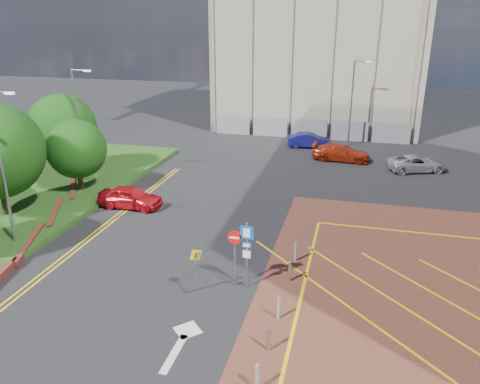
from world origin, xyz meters
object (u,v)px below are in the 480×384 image
at_px(lamp_left_near, 2,162).
at_px(car_blue_back, 310,140).
at_px(car_red_back, 341,152).
at_px(car_silver_back, 417,163).
at_px(tree_d, 62,127).
at_px(lamp_left_far, 78,121).
at_px(car_red_left, 130,197).
at_px(tree_c, 77,149).
at_px(lamp_back, 352,100).
at_px(warning_sign, 193,266).
at_px(sign_cluster, 242,248).

distance_m(lamp_left_near, car_blue_back, 27.94).
relative_size(car_red_back, car_silver_back, 1.07).
relative_size(tree_d, lamp_left_far, 0.76).
height_order(car_red_left, car_red_back, car_red_back).
distance_m(tree_c, tree_d, 4.30).
bearing_deg(car_silver_back, lamp_back, 19.56).
bearing_deg(car_red_back, tree_c, 129.41).
distance_m(warning_sign, car_red_left, 11.44).
relative_size(tree_c, warning_sign, 2.19).
bearing_deg(sign_cluster, lamp_left_far, 143.18).
bearing_deg(sign_cluster, car_blue_back, 89.60).
xyz_separation_m(tree_d, car_silver_back, (26.08, 8.18, -3.23)).
distance_m(lamp_left_far, warning_sign, 17.98).
relative_size(tree_c, lamp_back, 0.61).
relative_size(sign_cluster, car_red_left, 0.78).
relative_size(lamp_left_near, car_red_back, 1.63).
bearing_deg(car_blue_back, warning_sign, 169.23).
distance_m(tree_c, car_silver_back, 25.77).
bearing_deg(car_red_back, car_red_left, 141.22).
relative_size(tree_d, lamp_back, 0.76).
bearing_deg(lamp_back, sign_cluster, -97.97).
bearing_deg(tree_d, car_blue_back, 38.44).
height_order(tree_d, sign_cluster, tree_d).
distance_m(lamp_back, car_silver_back, 9.52).
bearing_deg(tree_d, sign_cluster, -35.58).
bearing_deg(car_red_left, lamp_left_far, 56.90).
bearing_deg(warning_sign, sign_cluster, 31.58).
height_order(lamp_left_far, car_blue_back, lamp_left_far).
relative_size(lamp_left_near, lamp_left_far, 1.00).
xyz_separation_m(lamp_back, sign_cluster, (-3.78, -27.02, -2.41)).
relative_size(sign_cluster, warning_sign, 1.43).
relative_size(lamp_left_far, warning_sign, 3.58).
relative_size(tree_d, sign_cluster, 1.90).
bearing_deg(car_blue_back, lamp_back, -73.36).
height_order(warning_sign, car_silver_back, warning_sign).
height_order(tree_d, lamp_back, lamp_back).
distance_m(lamp_left_near, lamp_left_far, 10.20).
height_order(tree_c, lamp_back, lamp_back).
bearing_deg(car_silver_back, lamp_left_near, 111.76).
xyz_separation_m(warning_sign, car_red_left, (-7.41, 8.68, -0.73)).
height_order(lamp_left_far, warning_sign, lamp_left_far).
distance_m(car_red_back, car_silver_back, 6.20).
distance_m(car_red_left, car_red_back, 19.00).
bearing_deg(car_blue_back, lamp_left_far, 127.82).
distance_m(warning_sign, car_silver_back, 24.11).
relative_size(lamp_left_far, car_silver_back, 1.74).
height_order(lamp_left_near, car_blue_back, lamp_left_near).
height_order(lamp_back, car_red_left, lamp_back).
relative_size(tree_c, car_red_back, 1.00).
xyz_separation_m(lamp_left_far, warning_sign, (12.83, -12.17, -3.23)).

